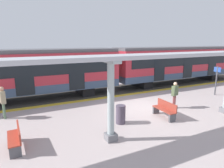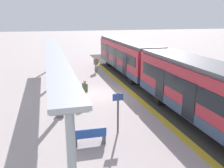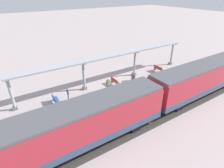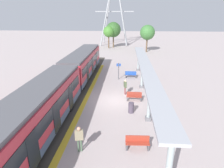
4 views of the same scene
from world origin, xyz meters
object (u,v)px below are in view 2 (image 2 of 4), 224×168
(canopy_pillar_second, at_px, (54,66))
(passenger_waiting_near_edge, at_px, (96,62))
(canopy_pillar_fourth, at_px, (72,159))
(bench_near_end, at_px, (90,136))
(train_far_carriage, at_px, (211,96))
(passenger_by_the_benches, at_px, (85,89))
(bench_mid_platform, at_px, (70,91))
(trash_bin, at_px, (71,82))
(canopy_pillar_third, at_px, (58,90))
(train_near_carriage, at_px, (127,56))
(bench_far_end, at_px, (63,71))
(canopy_pillar_nearest, at_px, (51,54))
(platform_info_sign, at_px, (118,109))

(canopy_pillar_second, distance_m, passenger_waiting_near_edge, 6.13)
(canopy_pillar_fourth, distance_m, bench_near_end, 3.99)
(train_far_carriage, distance_m, passenger_by_the_benches, 8.17)
(bench_mid_platform, distance_m, trash_bin, 2.54)
(canopy_pillar_third, height_order, passenger_waiting_near_edge, canopy_pillar_third)
(canopy_pillar_second, relative_size, passenger_by_the_benches, 2.05)
(canopy_pillar_fourth, height_order, trash_bin, canopy_pillar_fourth)
(canopy_pillar_third, height_order, bench_mid_platform, canopy_pillar_third)
(train_far_carriage, xyz_separation_m, canopy_pillar_fourth, (7.63, 3.63, -0.14))
(canopy_pillar_second, bearing_deg, bench_mid_platform, 104.91)
(canopy_pillar_third, height_order, passenger_by_the_benches, canopy_pillar_third)
(train_far_carriage, height_order, bench_near_end, train_far_carriage)
(train_near_carriage, height_order, bench_far_end, train_near_carriage)
(train_far_carriage, bearing_deg, canopy_pillar_third, -25.88)
(canopy_pillar_fourth, distance_m, bench_far_end, 18.17)
(train_near_carriage, xyz_separation_m, canopy_pillar_fourth, (7.63, 17.45, -0.14))
(bench_mid_platform, xyz_separation_m, passenger_waiting_near_edge, (-3.59, -7.74, 0.64))
(train_far_carriage, relative_size, canopy_pillar_nearest, 3.98)
(train_near_carriage, distance_m, platform_info_sign, 13.90)
(train_far_carriage, xyz_separation_m, canopy_pillar_nearest, (7.63, -18.11, -0.14))
(train_near_carriage, bearing_deg, bench_mid_platform, 44.63)
(canopy_pillar_nearest, xyz_separation_m, trash_bin, (-1.33, 8.33, -1.23))
(bench_near_end, distance_m, passenger_by_the_benches, 5.86)
(bench_far_end, xyz_separation_m, trash_bin, (-0.30, 4.69, 0.02))
(train_far_carriage, distance_m, bench_far_end, 15.96)
(canopy_pillar_nearest, distance_m, trash_bin, 8.53)
(canopy_pillar_third, height_order, platform_info_sign, canopy_pillar_third)
(passenger_waiting_near_edge, bearing_deg, canopy_pillar_third, 67.93)
(canopy_pillar_second, distance_m, bench_mid_platform, 4.03)
(passenger_by_the_benches, bearing_deg, trash_bin, -82.13)
(canopy_pillar_nearest, bearing_deg, passenger_waiting_near_edge, 145.79)
(bench_mid_platform, bearing_deg, bench_far_end, -90.40)
(platform_info_sign, bearing_deg, canopy_pillar_second, -74.66)
(canopy_pillar_third, xyz_separation_m, bench_mid_platform, (-0.99, -3.56, -1.25))
(platform_info_sign, bearing_deg, passenger_by_the_benches, -79.71)
(train_far_carriage, bearing_deg, bench_mid_platform, -47.55)
(bench_far_end, bearing_deg, train_near_carriage, 174.39)
(canopy_pillar_fourth, bearing_deg, passenger_waiting_near_edge, -103.81)
(train_near_carriage, xyz_separation_m, trash_bin, (6.30, 4.04, -1.37))
(canopy_pillar_nearest, relative_size, canopy_pillar_third, 1.00)
(canopy_pillar_third, height_order, bench_near_end, canopy_pillar_third)
(trash_bin, xyz_separation_m, passenger_by_the_benches, (-0.56, 4.02, 0.55))
(canopy_pillar_nearest, relative_size, canopy_pillar_second, 1.00)
(train_far_carriage, xyz_separation_m, passenger_by_the_benches, (5.74, -5.76, -0.82))
(canopy_pillar_nearest, relative_size, platform_info_sign, 1.51)
(train_near_carriage, relative_size, train_far_carriage, 1.00)
(passenger_waiting_near_edge, bearing_deg, bench_far_end, 8.51)
(bench_near_end, relative_size, trash_bin, 1.62)
(canopy_pillar_second, bearing_deg, trash_bin, 138.38)
(train_far_carriage, relative_size, bench_mid_platform, 8.76)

